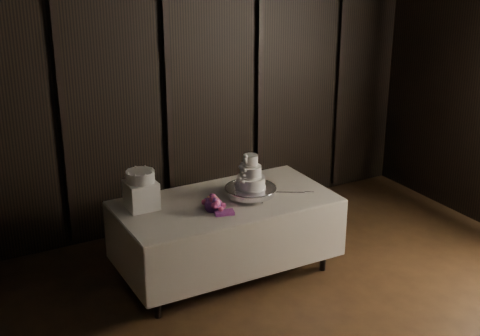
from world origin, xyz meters
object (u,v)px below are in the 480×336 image
box_pedestal (141,195)px  wedding_cake (249,176)px  cake_stand (250,192)px  display_table (226,234)px  small_cake (140,176)px  bouquet (213,204)px

box_pedestal → wedding_cake: bearing=-15.3°
cake_stand → wedding_cake: bearing=-150.3°
box_pedestal → display_table: bearing=-16.4°
box_pedestal → small_cake: size_ratio=1.04×
display_table → box_pedestal: bearing=163.9°
cake_stand → box_pedestal: 1.01m
cake_stand → box_pedestal: bearing=165.8°
display_table → wedding_cake: 0.60m
wedding_cake → box_pedestal: (-0.95, 0.26, -0.09)m
cake_stand → box_pedestal: (-0.97, 0.25, 0.08)m
cake_stand → bouquet: bearing=-166.1°
display_table → wedding_cake: bearing=-11.1°
bouquet → wedding_cake: bearing=12.9°
box_pedestal → small_cake: bearing=0.0°
bouquet → box_pedestal: bearing=146.0°
box_pedestal → cake_stand: bearing=-14.2°
display_table → wedding_cake: size_ratio=6.22×
bouquet → small_cake: 0.68m
wedding_cake → cake_stand: bearing=16.7°
display_table → bouquet: size_ratio=5.31×
cake_stand → wedding_cake: (-0.02, -0.01, 0.17)m
display_table → cake_stand: cake_stand is taller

